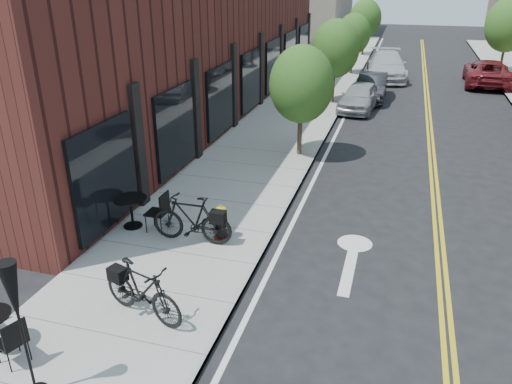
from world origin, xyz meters
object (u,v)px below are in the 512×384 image
(fire_hydrant, at_px, (221,223))
(parked_car_far, at_px, (487,73))
(parked_car_b, at_px, (372,87))
(bicycle_right, at_px, (142,291))
(bicycle_left, at_px, (192,219))
(patio_umbrella, at_px, (15,303))
(parked_car_a, at_px, (360,97))
(parked_car_c, at_px, (386,66))
(bistro_set_c, at_px, (131,208))

(fire_hydrant, relative_size, parked_car_far, 0.17)
(parked_car_b, bearing_deg, bicycle_right, -97.90)
(bicycle_right, height_order, parked_car_b, parked_car_b)
(bicycle_left, height_order, patio_umbrella, patio_umbrella)
(parked_car_far, bearing_deg, patio_umbrella, 73.17)
(parked_car_a, bearing_deg, patio_umbrella, -92.11)
(parked_car_b, bearing_deg, patio_umbrella, -98.96)
(bicycle_left, distance_m, parked_car_c, 22.59)
(parked_car_far, bearing_deg, bicycle_left, 70.15)
(bistro_set_c, height_order, parked_car_far, parked_car_far)
(parked_car_a, bearing_deg, parked_car_far, 57.11)
(patio_umbrella, xyz_separation_m, parked_car_b, (3.41, 21.69, -1.16))
(bicycle_right, bearing_deg, bistro_set_c, 49.36)
(bicycle_left, bearing_deg, fire_hydrant, 118.66)
(parked_car_c, bearing_deg, patio_umbrella, -104.00)
(parked_car_b, bearing_deg, fire_hydrant, -98.20)
(bicycle_left, xyz_separation_m, patio_umbrella, (-0.46, -5.10, 1.10))
(bicycle_right, xyz_separation_m, parked_car_a, (2.32, 17.09, -0.04))
(patio_umbrella, bearing_deg, bistro_set_c, 103.74)
(patio_umbrella, distance_m, parked_car_c, 27.72)
(bicycle_right, distance_m, parked_car_b, 19.69)
(fire_hydrant, height_order, parked_car_c, parked_car_c)
(fire_hydrant, height_order, bistro_set_c, bistro_set_c)
(parked_car_c, xyz_separation_m, parked_car_far, (5.73, -0.30, -0.07))
(fire_hydrant, height_order, bicycle_left, bicycle_left)
(parked_car_c, bearing_deg, parked_car_a, -101.64)
(bicycle_right, height_order, parked_car_a, parked_car_a)
(bicycle_right, bearing_deg, bicycle_left, 21.86)
(patio_umbrella, relative_size, parked_car_a, 0.62)
(bistro_set_c, relative_size, parked_car_b, 0.48)
(parked_car_b, bearing_deg, bicycle_left, -100.10)
(fire_hydrant, bearing_deg, bicycle_right, -78.98)
(bicycle_left, xyz_separation_m, parked_car_far, (9.10, 22.03, 0.01))
(bicycle_left, relative_size, parked_car_c, 0.36)
(bicycle_right, xyz_separation_m, parked_car_b, (2.70, 19.50, -0.03))
(fire_hydrant, height_order, bicycle_right, bicycle_right)
(patio_umbrella, bearing_deg, parked_car_a, 81.06)
(parked_car_a, height_order, parked_car_far, parked_car_far)
(bistro_set_c, distance_m, patio_umbrella, 5.67)
(bicycle_left, xyz_separation_m, parked_car_c, (3.37, 22.33, 0.08))
(parked_car_a, height_order, parked_car_c, parked_car_c)
(bistro_set_c, relative_size, parked_car_far, 0.36)
(bistro_set_c, xyz_separation_m, parked_car_c, (5.15, 22.05, 0.16))
(bicycle_right, distance_m, parked_car_far, 26.47)
(parked_car_a, bearing_deg, bicycle_right, -90.90)
(patio_umbrella, height_order, parked_car_b, patio_umbrella)
(parked_car_c, bearing_deg, parked_car_far, -9.04)
(fire_hydrant, bearing_deg, parked_car_a, 99.38)
(bicycle_right, bearing_deg, parked_car_c, 9.94)
(fire_hydrant, bearing_deg, parked_car_b, 99.25)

